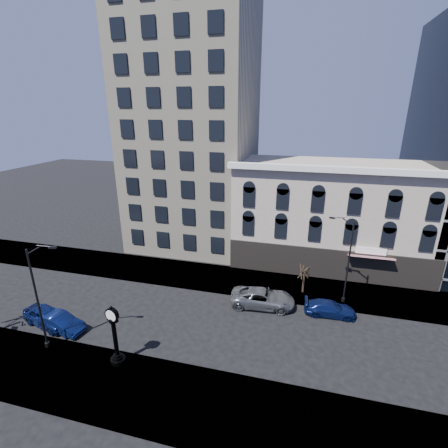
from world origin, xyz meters
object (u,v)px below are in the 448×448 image
(street_clock, at_px, (115,337))
(street_lamp_near, at_px, (40,271))
(car_near_b, at_px, (60,322))
(car_near_a, at_px, (47,317))

(street_clock, distance_m, street_lamp_near, 7.25)
(street_lamp_near, relative_size, car_near_b, 1.99)
(street_clock, height_order, car_near_a, street_clock)
(street_clock, relative_size, car_near_b, 1.07)
(street_lamp_near, xyz_separation_m, car_near_a, (-2.71, 2.31, -6.01))
(street_lamp_near, distance_m, car_near_a, 6.99)
(street_clock, bearing_deg, street_lamp_near, -171.52)
(street_lamp_near, height_order, car_near_a, street_lamp_near)
(street_lamp_near, distance_m, car_near_b, 6.52)
(car_near_a, relative_size, car_near_b, 1.08)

